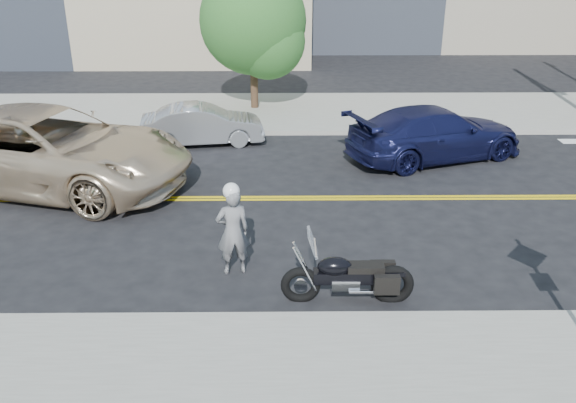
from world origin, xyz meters
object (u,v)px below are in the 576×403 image
(parked_car_silver, at_px, (203,125))
(suv, at_px, (48,150))
(motorcycle, at_px, (349,266))
(motorcyclist, at_px, (233,229))
(parked_car_blue, at_px, (435,133))

(parked_car_silver, bearing_deg, suv, 127.35)
(motorcycle, bearing_deg, suv, 142.69)
(motorcyclist, relative_size, suv, 0.25)
(motorcyclist, distance_m, motorcycle, 2.24)
(motorcyclist, relative_size, parked_car_blue, 0.35)
(motorcyclist, xyz_separation_m, motorcycle, (2.00, -0.98, -0.22))
(motorcyclist, height_order, parked_car_blue, motorcyclist)
(motorcyclist, height_order, parked_car_silver, motorcyclist)
(suv, relative_size, parked_car_blue, 1.39)
(parked_car_blue, bearing_deg, parked_car_silver, 57.02)
(suv, height_order, parked_car_blue, suv)
(parked_car_silver, xyz_separation_m, parked_car_blue, (6.60, -1.38, 0.14))
(parked_car_blue, bearing_deg, suv, 80.39)
(suv, distance_m, parked_car_blue, 10.13)
(parked_car_silver, bearing_deg, motorcyclist, -177.57)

